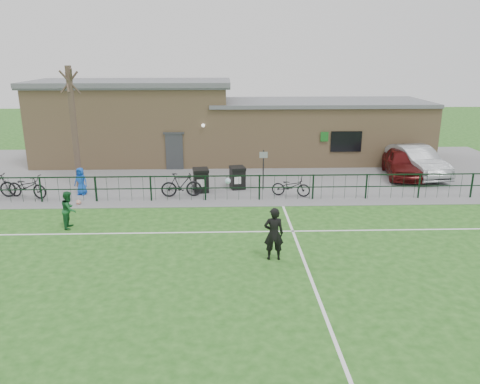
{
  "coord_description": "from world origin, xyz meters",
  "views": [
    {
      "loc": [
        -0.6,
        -12.71,
        6.66
      ],
      "look_at": [
        0.0,
        5.0,
        1.3
      ],
      "focal_mm": 35.0,
      "sensor_mm": 36.0,
      "label": 1
    }
  ],
  "objects_px": {
    "wheelie_bin_right": "(237,178)",
    "outfield_player": "(69,210)",
    "sign_post": "(263,170)",
    "car_maroon": "(403,163)",
    "wheelie_bin_left": "(201,181)",
    "bicycle_c": "(27,186)",
    "bicycle_e": "(291,186)",
    "car_silver": "(415,161)",
    "spectator_child": "(81,181)",
    "bicycle_d": "(181,185)",
    "bare_tree": "(74,128)",
    "ball_ground": "(79,202)"
  },
  "relations": [
    {
      "from": "wheelie_bin_left",
      "to": "spectator_child",
      "type": "bearing_deg",
      "value": 174.93
    },
    {
      "from": "wheelie_bin_right",
      "to": "ball_ground",
      "type": "relative_size",
      "value": 4.47
    },
    {
      "from": "bicycle_c",
      "to": "outfield_player",
      "type": "height_order",
      "value": "outfield_player"
    },
    {
      "from": "bicycle_d",
      "to": "bicycle_e",
      "type": "relative_size",
      "value": 1.05
    },
    {
      "from": "wheelie_bin_right",
      "to": "outfield_player",
      "type": "xyz_separation_m",
      "value": [
        -6.72,
        -5.19,
        0.21
      ]
    },
    {
      "from": "bare_tree",
      "to": "bicycle_e",
      "type": "relative_size",
      "value": 3.29
    },
    {
      "from": "bare_tree",
      "to": "outfield_player",
      "type": "relative_size",
      "value": 4.07
    },
    {
      "from": "wheelie_bin_right",
      "to": "spectator_child",
      "type": "xyz_separation_m",
      "value": [
        -7.53,
        -0.81,
        0.15
      ]
    },
    {
      "from": "bare_tree",
      "to": "spectator_child",
      "type": "xyz_separation_m",
      "value": [
        0.51,
        -1.4,
        -2.32
      ]
    },
    {
      "from": "sign_post",
      "to": "bicycle_d",
      "type": "bearing_deg",
      "value": -164.68
    },
    {
      "from": "wheelie_bin_left",
      "to": "ball_ground",
      "type": "distance_m",
      "value": 5.75
    },
    {
      "from": "wheelie_bin_right",
      "to": "sign_post",
      "type": "xyz_separation_m",
      "value": [
        1.27,
        -0.23,
        0.49
      ]
    },
    {
      "from": "outfield_player",
      "to": "ball_ground",
      "type": "xyz_separation_m",
      "value": [
        -0.53,
        2.86,
        -0.62
      ]
    },
    {
      "from": "bicycle_e",
      "to": "wheelie_bin_right",
      "type": "bearing_deg",
      "value": 73.8
    },
    {
      "from": "bare_tree",
      "to": "outfield_player",
      "type": "distance_m",
      "value": 6.34
    },
    {
      "from": "wheelie_bin_left",
      "to": "bicycle_c",
      "type": "distance_m",
      "value": 8.15
    },
    {
      "from": "wheelie_bin_left",
      "to": "wheelie_bin_right",
      "type": "height_order",
      "value": "wheelie_bin_left"
    },
    {
      "from": "spectator_child",
      "to": "outfield_player",
      "type": "distance_m",
      "value": 4.45
    },
    {
      "from": "wheelie_bin_left",
      "to": "wheelie_bin_right",
      "type": "xyz_separation_m",
      "value": [
        1.81,
        0.51,
        -0.02
      ]
    },
    {
      "from": "bicycle_c",
      "to": "wheelie_bin_left",
      "type": "bearing_deg",
      "value": -67.71
    },
    {
      "from": "car_maroon",
      "to": "car_silver",
      "type": "height_order",
      "value": "car_silver"
    },
    {
      "from": "spectator_child",
      "to": "ball_ground",
      "type": "distance_m",
      "value": 1.65
    },
    {
      "from": "bicycle_c",
      "to": "spectator_child",
      "type": "height_order",
      "value": "spectator_child"
    },
    {
      "from": "bicycle_c",
      "to": "bicycle_e",
      "type": "xyz_separation_m",
      "value": [
        12.43,
        -0.16,
        -0.07
      ]
    },
    {
      "from": "car_silver",
      "to": "bicycle_e",
      "type": "height_order",
      "value": "car_silver"
    },
    {
      "from": "car_silver",
      "to": "outfield_player",
      "type": "relative_size",
      "value": 3.35
    },
    {
      "from": "bicycle_c",
      "to": "outfield_player",
      "type": "distance_m",
      "value": 5.08
    },
    {
      "from": "sign_post",
      "to": "ball_ground",
      "type": "relative_size",
      "value": 8.73
    },
    {
      "from": "bicycle_d",
      "to": "ball_ground",
      "type": "distance_m",
      "value": 4.69
    },
    {
      "from": "spectator_child",
      "to": "outfield_player",
      "type": "relative_size",
      "value": 0.9
    },
    {
      "from": "wheelie_bin_right",
      "to": "outfield_player",
      "type": "height_order",
      "value": "outfield_player"
    },
    {
      "from": "bicycle_d",
      "to": "bicycle_c",
      "type": "bearing_deg",
      "value": 84.82
    },
    {
      "from": "bare_tree",
      "to": "spectator_child",
      "type": "bearing_deg",
      "value": -70.09
    },
    {
      "from": "sign_post",
      "to": "car_maroon",
      "type": "bearing_deg",
      "value": 16.06
    },
    {
      "from": "spectator_child",
      "to": "wheelie_bin_left",
      "type": "bearing_deg",
      "value": 15.44
    },
    {
      "from": "bicycle_e",
      "to": "bicycle_d",
      "type": "bearing_deg",
      "value": 102.12
    },
    {
      "from": "sign_post",
      "to": "bicycle_e",
      "type": "distance_m",
      "value": 1.77
    },
    {
      "from": "bicycle_c",
      "to": "bicycle_d",
      "type": "height_order",
      "value": "bicycle_d"
    },
    {
      "from": "sign_post",
      "to": "bicycle_e",
      "type": "relative_size",
      "value": 1.1
    },
    {
      "from": "sign_post",
      "to": "outfield_player",
      "type": "height_order",
      "value": "sign_post"
    },
    {
      "from": "ball_ground",
      "to": "spectator_child",
      "type": "bearing_deg",
      "value": 100.6
    },
    {
      "from": "sign_post",
      "to": "car_silver",
      "type": "relative_size",
      "value": 0.4
    },
    {
      "from": "bicycle_c",
      "to": "outfield_player",
      "type": "bearing_deg",
      "value": -123.8
    },
    {
      "from": "bicycle_c",
      "to": "bicycle_e",
      "type": "distance_m",
      "value": 12.43
    },
    {
      "from": "wheelie_bin_right",
      "to": "car_silver",
      "type": "distance_m",
      "value": 10.16
    },
    {
      "from": "car_maroon",
      "to": "outfield_player",
      "type": "distance_m",
      "value": 17.42
    },
    {
      "from": "wheelie_bin_left",
      "to": "spectator_child",
      "type": "distance_m",
      "value": 5.73
    },
    {
      "from": "bicycle_d",
      "to": "outfield_player",
      "type": "height_order",
      "value": "outfield_player"
    },
    {
      "from": "bicycle_d",
      "to": "bare_tree",
      "type": "bearing_deg",
      "value": 65.77
    },
    {
      "from": "sign_post",
      "to": "ball_ground",
      "type": "distance_m",
      "value": 8.82
    }
  ]
}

